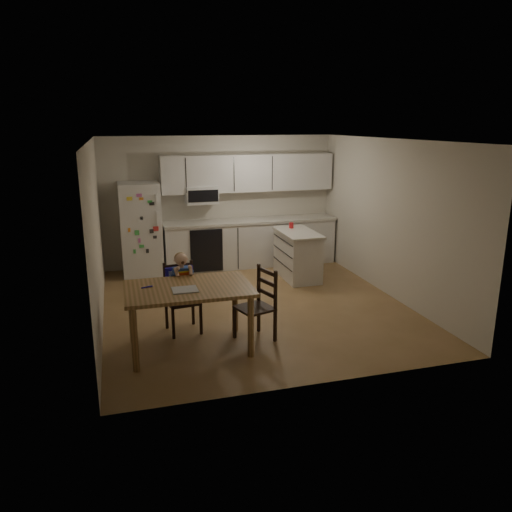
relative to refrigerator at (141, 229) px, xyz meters
The scene contains 10 objects.
room 2.31m from the refrigerator, 47.16° to the right, with size 4.52×5.01×2.51m.
refrigerator is the anchor object (origin of this frame).
kitchen_run 2.05m from the refrigerator, ahead, with size 3.37×0.62×2.15m.
kitchen_island 2.89m from the refrigerator, 20.01° to the right, with size 0.61×1.16×0.86m.
red_cup 2.75m from the refrigerator, 14.00° to the right, with size 0.08×0.08×0.10m, color red.
dining_table 3.44m from the refrigerator, 83.98° to the right, with size 1.52×0.98×0.82m.
napkin 3.54m from the refrigerator, 85.04° to the right, with size 0.30×0.26×0.01m, color #A3A3A8.
toddler_spoon 3.31m from the refrigerator, 92.25° to the right, with size 0.02×0.02×0.12m, color #2C20C6.
chair_booster 2.83m from the refrigerator, 82.79° to the right, with size 0.46×0.46×1.10m.
chair_side 3.59m from the refrigerator, 68.70° to the right, with size 0.53×0.53×0.95m.
Camera 1 is at (-1.96, -6.99, 2.74)m, focal length 35.00 mm.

